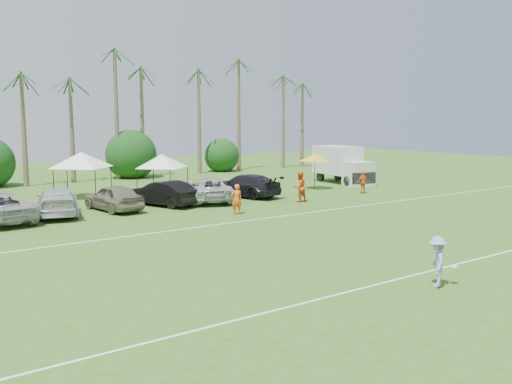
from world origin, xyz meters
TOP-DOWN VIEW (x-y plane):
  - ground at (0.00, 0.00)m, footprint 120.00×120.00m
  - field_lines at (0.00, 8.00)m, footprint 80.00×12.10m
  - palm_tree_4 at (-4.00, 38.00)m, footprint 2.40×2.40m
  - palm_tree_5 at (0.00, 38.00)m, footprint 2.40×2.40m
  - palm_tree_6 at (4.00, 38.00)m, footprint 2.40×2.40m
  - palm_tree_7 at (8.00, 38.00)m, footprint 2.40×2.40m
  - palm_tree_8 at (13.00, 38.00)m, footprint 2.40×2.40m
  - palm_tree_9 at (18.00, 38.00)m, footprint 2.40×2.40m
  - palm_tree_10 at (23.00, 38.00)m, footprint 2.40×2.40m
  - palm_tree_11 at (27.00, 38.00)m, footprint 2.40×2.40m
  - bush_tree_2 at (6.00, 39.00)m, footprint 4.00×4.00m
  - bush_tree_3 at (16.00, 39.00)m, footprint 4.00×4.00m
  - sideline_player_a at (2.61, 16.07)m, footprint 0.72×0.57m
  - sideline_player_b at (8.57, 17.54)m, footprint 0.96×0.76m
  - sideline_player_c at (14.89, 17.95)m, footprint 0.98×0.50m
  - box_truck at (18.41, 23.59)m, footprint 3.07×6.16m
  - canopy_tent_left at (-2.18, 27.59)m, footprint 4.51×4.51m
  - canopy_tent_right at (3.14, 26.26)m, footprint 4.12×4.12m
  - market_umbrella at (13.84, 21.93)m, footprint 2.43×2.43m
  - frisbee_player at (-0.01, 0.75)m, footprint 1.30×1.17m
  - parked_car_3 at (-5.72, 21.61)m, footprint 3.61×5.80m
  - parked_car_4 at (-2.52, 21.36)m, footprint 2.32×4.77m
  - parked_car_5 at (0.68, 21.34)m, footprint 3.12×5.04m
  - parked_car_6 at (3.88, 21.26)m, footprint 4.53×6.21m
  - parked_car_7 at (7.08, 21.61)m, footprint 3.45×5.78m

SIDE VIEW (x-z plane):
  - ground at x=0.00m, z-range 0.00..0.00m
  - field_lines at x=0.00m, z-range 0.00..0.01m
  - parked_car_3 at x=-5.72m, z-range 0.00..1.57m
  - parked_car_4 at x=-2.52m, z-range 0.00..1.57m
  - parked_car_5 at x=0.68m, z-range 0.00..1.57m
  - parked_car_6 at x=3.88m, z-range 0.00..1.57m
  - parked_car_7 at x=7.08m, z-range 0.00..1.57m
  - sideline_player_c at x=14.89m, z-range 0.00..1.60m
  - frisbee_player at x=-0.01m, z-range 0.00..1.65m
  - sideline_player_a at x=2.61m, z-range 0.00..1.72m
  - sideline_player_b at x=8.57m, z-range 0.00..1.94m
  - box_truck at x=18.41m, z-range 0.11..3.15m
  - bush_tree_2 at x=6.00m, z-range -0.20..3.80m
  - bush_tree_3 at x=16.00m, z-range -0.20..3.80m
  - market_umbrella at x=13.84m, z-range 1.07..3.78m
  - canopy_tent_right at x=3.14m, z-range 1.19..4.53m
  - canopy_tent_left at x=-2.18m, z-range 1.30..4.96m
  - palm_tree_4 at x=-4.00m, z-range 3.03..11.93m
  - palm_tree_8 at x=13.00m, z-range 3.03..11.93m
  - palm_tree_5 at x=0.00m, z-range 3.40..13.30m
  - palm_tree_9 at x=18.00m, z-range 3.40..13.30m
  - palm_tree_6 at x=4.00m, z-range 3.76..14.66m
  - palm_tree_10 at x=23.00m, z-range 3.76..14.66m
  - palm_tree_7 at x=8.00m, z-range 4.11..16.01m
  - palm_tree_11 at x=27.00m, z-range 4.11..16.01m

